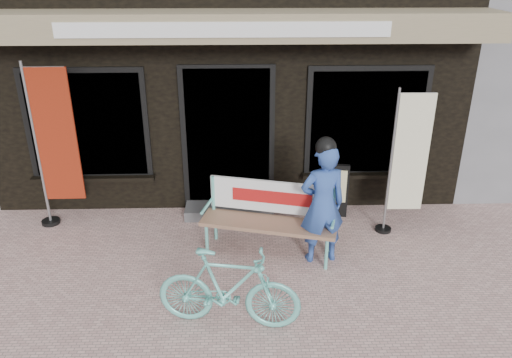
{
  "coord_description": "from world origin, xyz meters",
  "views": [
    {
      "loc": [
        0.2,
        -4.88,
        3.54
      ],
      "look_at": [
        0.37,
        0.7,
        1.05
      ],
      "focal_mm": 35.0,
      "sensor_mm": 36.0,
      "label": 1
    }
  ],
  "objects_px": {
    "bicycle": "(229,289)",
    "person": "(323,202)",
    "nobori_cream": "(407,161)",
    "bench": "(270,213)",
    "nobori_red": "(54,145)",
    "menu_stand": "(334,190)"
  },
  "relations": [
    {
      "from": "bicycle",
      "to": "person",
      "type": "bearing_deg",
      "value": -33.22
    },
    {
      "from": "nobori_cream",
      "to": "bench",
      "type": "bearing_deg",
      "value": -165.65
    },
    {
      "from": "person",
      "to": "nobori_red",
      "type": "distance_m",
      "value": 3.7
    },
    {
      "from": "bench",
      "to": "bicycle",
      "type": "xyz_separation_m",
      "value": [
        -0.5,
        -1.45,
        -0.1
      ]
    },
    {
      "from": "bench",
      "to": "nobori_cream",
      "type": "distance_m",
      "value": 1.96
    },
    {
      "from": "nobori_cream",
      "to": "menu_stand",
      "type": "distance_m",
      "value": 1.16
    },
    {
      "from": "nobori_cream",
      "to": "menu_stand",
      "type": "relative_size",
      "value": 2.5
    },
    {
      "from": "bicycle",
      "to": "nobori_red",
      "type": "bearing_deg",
      "value": 56.52
    },
    {
      "from": "nobori_cream",
      "to": "nobori_red",
      "type": "bearing_deg",
      "value": 176.42
    },
    {
      "from": "menu_stand",
      "to": "bench",
      "type": "bearing_deg",
      "value": -126.53
    },
    {
      "from": "nobori_cream",
      "to": "menu_stand",
      "type": "bearing_deg",
      "value": 151.23
    },
    {
      "from": "bench",
      "to": "nobori_red",
      "type": "height_order",
      "value": "nobori_red"
    },
    {
      "from": "person",
      "to": "menu_stand",
      "type": "height_order",
      "value": "person"
    },
    {
      "from": "person",
      "to": "nobori_cream",
      "type": "xyz_separation_m",
      "value": [
        1.21,
        0.68,
        0.25
      ]
    },
    {
      "from": "bicycle",
      "to": "nobori_cream",
      "type": "relative_size",
      "value": 0.73
    },
    {
      "from": "bench",
      "to": "person",
      "type": "bearing_deg",
      "value": -5.97
    },
    {
      "from": "person",
      "to": "menu_stand",
      "type": "distance_m",
      "value": 1.28
    },
    {
      "from": "nobori_red",
      "to": "bicycle",
      "type": "bearing_deg",
      "value": -44.36
    },
    {
      "from": "nobori_red",
      "to": "nobori_cream",
      "type": "xyz_separation_m",
      "value": [
        4.74,
        -0.36,
        -0.15
      ]
    },
    {
      "from": "person",
      "to": "menu_stand",
      "type": "relative_size",
      "value": 2.01
    },
    {
      "from": "person",
      "to": "nobori_red",
      "type": "relative_size",
      "value": 0.7
    },
    {
      "from": "bicycle",
      "to": "menu_stand",
      "type": "height_order",
      "value": "bicycle"
    }
  ]
}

